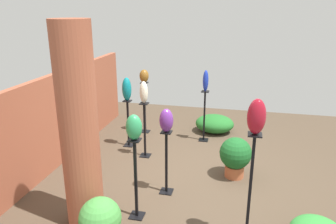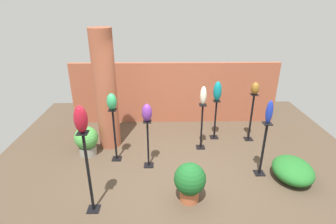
{
  "view_description": "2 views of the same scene",
  "coord_description": "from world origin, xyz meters",
  "px_view_note": "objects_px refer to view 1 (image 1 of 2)",
  "views": [
    {
      "loc": [
        -5.08,
        -0.74,
        2.84
      ],
      "look_at": [
        -0.16,
        0.39,
        1.18
      ],
      "focal_mm": 35.0,
      "sensor_mm": 36.0,
      "label": 1
    },
    {
      "loc": [
        -0.32,
        -4.31,
        3.2
      ],
      "look_at": [
        -0.23,
        0.36,
        1.2
      ],
      "focal_mm": 28.0,
      "sensor_mm": 36.0,
      "label": 2
    }
  ],
  "objects_px": {
    "pedestal_bronze": "(145,110)",
    "pedestal_cobalt": "(204,118)",
    "pedestal_jade": "(136,183)",
    "art_vase_ivory": "(144,92)",
    "brick_pillar": "(79,130)",
    "potted_plant_near_pillar": "(100,222)",
    "art_vase_violet": "(166,120)",
    "pedestal_ivory": "(145,132)",
    "art_vase_teal": "(127,89)",
    "potted_plant_mid_left": "(235,155)",
    "art_vase_ruby": "(256,117)",
    "art_vase_cobalt": "(206,81)",
    "art_vase_jade": "(134,127)",
    "pedestal_violet": "(166,165)",
    "art_vase_bronze": "(144,76)",
    "pedestal_ruby": "(250,193)",
    "pedestal_teal": "(128,126)"
  },
  "relations": [
    {
      "from": "potted_plant_near_pillar",
      "to": "art_vase_bronze",
      "type": "bearing_deg",
      "value": 8.82
    },
    {
      "from": "pedestal_cobalt",
      "to": "art_vase_ruby",
      "type": "bearing_deg",
      "value": -163.33
    },
    {
      "from": "pedestal_jade",
      "to": "art_vase_cobalt",
      "type": "distance_m",
      "value": 3.1
    },
    {
      "from": "pedestal_bronze",
      "to": "pedestal_cobalt",
      "type": "bearing_deg",
      "value": -98.23
    },
    {
      "from": "art_vase_ivory",
      "to": "pedestal_bronze",
      "type": "bearing_deg",
      "value": 16.69
    },
    {
      "from": "art_vase_teal",
      "to": "pedestal_ruby",
      "type": "bearing_deg",
      "value": -135.15
    },
    {
      "from": "pedestal_ivory",
      "to": "pedestal_ruby",
      "type": "xyz_separation_m",
      "value": [
        -2.04,
        -1.95,
        0.17
      ]
    },
    {
      "from": "art_vase_violet",
      "to": "art_vase_jade",
      "type": "relative_size",
      "value": 1.05
    },
    {
      "from": "pedestal_jade",
      "to": "art_vase_bronze",
      "type": "height_order",
      "value": "art_vase_bronze"
    },
    {
      "from": "pedestal_ivory",
      "to": "potted_plant_near_pillar",
      "type": "relative_size",
      "value": 1.64
    },
    {
      "from": "pedestal_jade",
      "to": "pedestal_cobalt",
      "type": "xyz_separation_m",
      "value": [
        2.94,
        -0.58,
        -0.03
      ]
    },
    {
      "from": "art_vase_cobalt",
      "to": "pedestal_jade",
      "type": "bearing_deg",
      "value": 168.88
    },
    {
      "from": "art_vase_cobalt",
      "to": "potted_plant_mid_left",
      "type": "bearing_deg",
      "value": -154.11
    },
    {
      "from": "pedestal_ivory",
      "to": "art_vase_teal",
      "type": "bearing_deg",
      "value": 49.96
    },
    {
      "from": "pedestal_violet",
      "to": "pedestal_teal",
      "type": "height_order",
      "value": "pedestal_violet"
    },
    {
      "from": "potted_plant_mid_left",
      "to": "art_vase_bronze",
      "type": "bearing_deg",
      "value": 51.57
    },
    {
      "from": "pedestal_teal",
      "to": "potted_plant_mid_left",
      "type": "height_order",
      "value": "pedestal_teal"
    },
    {
      "from": "pedestal_violet",
      "to": "art_vase_violet",
      "type": "relative_size",
      "value": 2.88
    },
    {
      "from": "brick_pillar",
      "to": "art_vase_bronze",
      "type": "relative_size",
      "value": 9.27
    },
    {
      "from": "pedestal_violet",
      "to": "art_vase_violet",
      "type": "xyz_separation_m",
      "value": [
        0.0,
        0.0,
        0.74
      ]
    },
    {
      "from": "art_vase_violet",
      "to": "pedestal_ivory",
      "type": "bearing_deg",
      "value": 30.9
    },
    {
      "from": "brick_pillar",
      "to": "pedestal_jade",
      "type": "bearing_deg",
      "value": -68.89
    },
    {
      "from": "pedestal_ivory",
      "to": "pedestal_jade",
      "type": "height_order",
      "value": "pedestal_jade"
    },
    {
      "from": "potted_plant_mid_left",
      "to": "art_vase_jade",
      "type": "bearing_deg",
      "value": 138.48
    },
    {
      "from": "art_vase_jade",
      "to": "art_vase_bronze",
      "type": "xyz_separation_m",
      "value": [
        3.14,
        0.82,
        -0.01
      ]
    },
    {
      "from": "art_vase_jade",
      "to": "art_vase_ruby",
      "type": "relative_size",
      "value": 0.82
    },
    {
      "from": "pedestal_ruby",
      "to": "art_vase_violet",
      "type": "bearing_deg",
      "value": 55.44
    },
    {
      "from": "pedestal_jade",
      "to": "art_vase_ivory",
      "type": "distance_m",
      "value": 2.09
    },
    {
      "from": "pedestal_bronze",
      "to": "art_vase_violet",
      "type": "distance_m",
      "value": 2.74
    },
    {
      "from": "brick_pillar",
      "to": "potted_plant_near_pillar",
      "type": "bearing_deg",
      "value": -136.1
    },
    {
      "from": "potted_plant_mid_left",
      "to": "art_vase_ruby",
      "type": "bearing_deg",
      "value": -172.68
    },
    {
      "from": "pedestal_bronze",
      "to": "art_vase_bronze",
      "type": "xyz_separation_m",
      "value": [
        0.0,
        0.0,
        0.79
      ]
    },
    {
      "from": "brick_pillar",
      "to": "pedestal_teal",
      "type": "bearing_deg",
      "value": 6.45
    },
    {
      "from": "pedestal_violet",
      "to": "art_vase_bronze",
      "type": "relative_size",
      "value": 3.55
    },
    {
      "from": "brick_pillar",
      "to": "potted_plant_near_pillar",
      "type": "height_order",
      "value": "brick_pillar"
    },
    {
      "from": "potted_plant_mid_left",
      "to": "art_vase_ivory",
      "type": "bearing_deg",
      "value": 76.06
    },
    {
      "from": "art_vase_ivory",
      "to": "potted_plant_near_pillar",
      "type": "bearing_deg",
      "value": -175.13
    },
    {
      "from": "pedestal_violet",
      "to": "pedestal_cobalt",
      "type": "xyz_separation_m",
      "value": [
        2.23,
        -0.32,
        0.04
      ]
    },
    {
      "from": "pedestal_violet",
      "to": "pedestal_bronze",
      "type": "height_order",
      "value": "pedestal_bronze"
    },
    {
      "from": "brick_pillar",
      "to": "potted_plant_near_pillar",
      "type": "distance_m",
      "value": 1.16
    },
    {
      "from": "pedestal_cobalt",
      "to": "potted_plant_mid_left",
      "type": "height_order",
      "value": "pedestal_cobalt"
    },
    {
      "from": "pedestal_ruby",
      "to": "potted_plant_near_pillar",
      "type": "distance_m",
      "value": 1.84
    },
    {
      "from": "art_vase_bronze",
      "to": "pedestal_violet",
      "type": "bearing_deg",
      "value": -155.99
    },
    {
      "from": "pedestal_bronze",
      "to": "art_vase_cobalt",
      "type": "distance_m",
      "value": 1.62
    },
    {
      "from": "pedestal_cobalt",
      "to": "art_vase_ivory",
      "type": "xyz_separation_m",
      "value": [
        -1.04,
        1.03,
        0.79
      ]
    },
    {
      "from": "art_vase_teal",
      "to": "potted_plant_mid_left",
      "type": "distance_m",
      "value": 2.52
    },
    {
      "from": "art_vase_teal",
      "to": "pedestal_violet",
      "type": "bearing_deg",
      "value": -143.15
    },
    {
      "from": "brick_pillar",
      "to": "pedestal_cobalt",
      "type": "bearing_deg",
      "value": -20.95
    },
    {
      "from": "art_vase_ivory",
      "to": "art_vase_bronze",
      "type": "relative_size",
      "value": 1.44
    },
    {
      "from": "pedestal_violet",
      "to": "pedestal_cobalt",
      "type": "height_order",
      "value": "pedestal_cobalt"
    }
  ]
}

